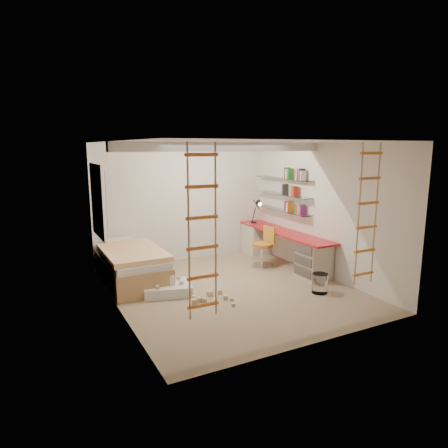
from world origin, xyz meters
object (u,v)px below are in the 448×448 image
desk (283,247)px  bed (132,265)px  swivel_chair (263,253)px  play_platform (165,285)px

desk → bed: desk is taller
swivel_chair → bed: bearing=172.8°
desk → bed: size_ratio=1.40×
desk → bed: (-3.20, 0.36, -0.07)m
swivel_chair → play_platform: size_ratio=0.91×
bed → play_platform: (0.37, -0.84, -0.19)m
play_platform → desk: bearing=9.6°
bed → swivel_chair: bearing=-7.2°
desk → play_platform: 2.88m
play_platform → swivel_chair: bearing=12.1°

